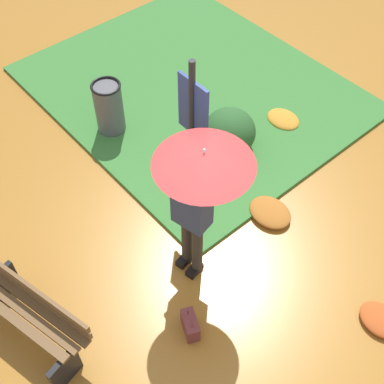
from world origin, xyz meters
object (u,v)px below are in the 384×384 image
info_sign_post (193,127)px  person_with_umbrella (198,182)px  handbag (190,325)px  park_bench (32,314)px  trash_bin (109,108)px

info_sign_post → person_with_umbrella: bearing=-37.3°
handbag → person_with_umbrella: bearing=133.4°
person_with_umbrella → handbag: bearing=-46.6°
person_with_umbrella → park_bench: bearing=-106.1°
info_sign_post → handbag: (1.23, -1.09, -1.32)m
info_sign_post → handbag: size_ratio=6.22×
handbag → trash_bin: bearing=159.4°
person_with_umbrella → info_sign_post: 0.88m
park_bench → trash_bin: trash_bin is taller
info_sign_post → park_bench: size_ratio=1.61×
person_with_umbrella → park_bench: person_with_umbrella is taller
park_bench → person_with_umbrella: bearing=73.9°
park_bench → trash_bin: 3.16m
info_sign_post → park_bench: info_sign_post is taller
park_bench → handbag: bearing=49.6°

